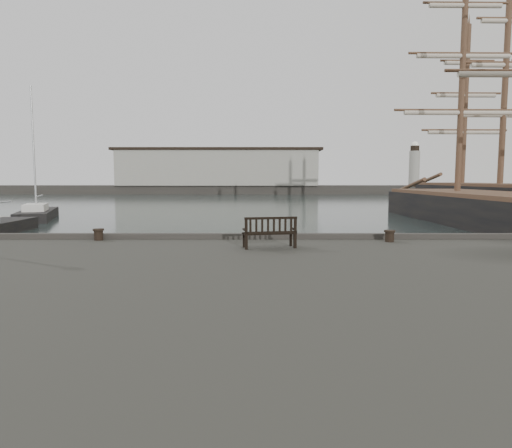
{
  "coord_description": "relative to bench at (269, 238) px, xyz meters",
  "views": [
    {
      "loc": [
        1.14,
        -15.44,
        3.59
      ],
      "look_at": [
        1.11,
        -0.5,
        2.1
      ],
      "focal_mm": 32.0,
      "sensor_mm": 36.0,
      "label": 1
    }
  ],
  "objects": [
    {
      "name": "ground",
      "position": [
        -1.51,
        2.15,
        -1.85
      ],
      "size": [
        400.0,
        400.0,
        0.0
      ],
      "primitive_type": "plane",
      "color": "black",
      "rests_on": "ground"
    },
    {
      "name": "breakwater",
      "position": [
        -6.07,
        94.15,
        2.45
      ],
      "size": [
        140.0,
        9.5,
        12.2
      ],
      "color": "#383530",
      "rests_on": "ground"
    },
    {
      "name": "bench",
      "position": [
        0.0,
        0.0,
        0.0
      ],
      "size": [
        1.63,
        0.82,
        0.9
      ],
      "rotation": [
        0.0,
        0.0,
        0.19
      ],
      "color": "black",
      "rests_on": "quay"
    },
    {
      "name": "bollard_left",
      "position": [
        -5.61,
        1.65,
        -0.1
      ],
      "size": [
        0.45,
        0.45,
        0.38
      ],
      "primitive_type": "cylinder",
      "rotation": [
        0.0,
        0.0,
        -0.31
      ],
      "color": "black",
      "rests_on": "quay"
    },
    {
      "name": "bollard_right",
      "position": [
        3.92,
        1.3,
        -0.1
      ],
      "size": [
        0.36,
        0.36,
        0.37
      ],
      "primitive_type": "cylinder",
      "rotation": [
        0.0,
        0.0,
        -0.01
      ],
      "color": "black",
      "rests_on": "quay"
    },
    {
      "name": "yacht_d",
      "position": [
        -19.91,
        27.11,
        -1.61
      ],
      "size": [
        5.44,
        9.97,
        12.12
      ],
      "rotation": [
        0.0,
        0.0,
        0.32
      ],
      "color": "black",
      "rests_on": "ground"
    },
    {
      "name": "tall_ship_far",
      "position": [
        26.4,
        37.09,
        -0.95
      ],
      "size": [
        7.48,
        32.1,
        27.41
      ],
      "rotation": [
        0.0,
        0.0,
        0.02
      ],
      "color": "black",
      "rests_on": "ground"
    }
  ]
}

